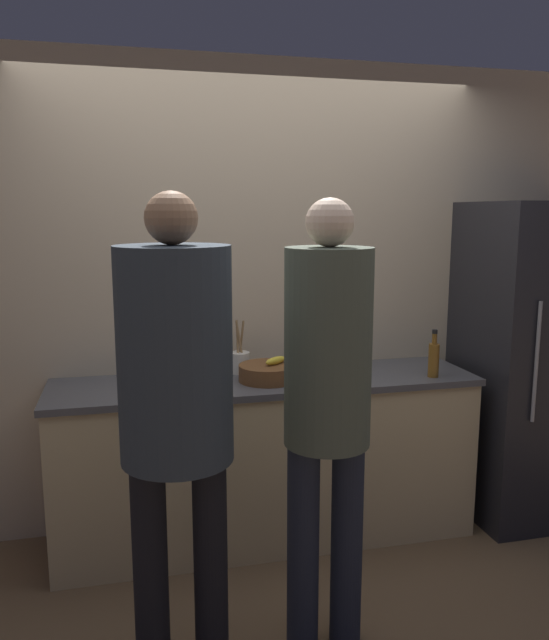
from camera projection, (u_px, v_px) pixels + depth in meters
ground_plane at (281, 567)px, 3.16m from camera, size 14.00×14.00×0.00m
wall_back at (254, 297)px, 3.54m from camera, size 5.20×0.06×2.60m
counter at (266, 457)px, 3.41m from camera, size 2.26×0.61×0.90m
refrigerator at (530, 362)px, 3.63m from camera, size 0.72×0.69×1.83m
person_left at (176, 391)px, 2.23m from camera, size 0.41×0.41×1.85m
person_center at (327, 392)px, 2.42m from camera, size 0.34×0.34×1.83m
fruit_bowl at (269, 372)px, 3.28m from camera, size 0.31×0.31×0.13m
utensil_crock at (240, 361)px, 3.44m from camera, size 0.11×0.11×0.29m
bottle_amber at (434, 358)px, 3.34m from camera, size 0.06×0.06×0.26m
bottle_green at (338, 353)px, 3.52m from camera, size 0.06×0.06×0.23m
cup_yellow at (163, 380)px, 3.10m from camera, size 0.07×0.07×0.10m
cup_red at (307, 364)px, 3.44m from camera, size 0.09×0.09×0.10m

